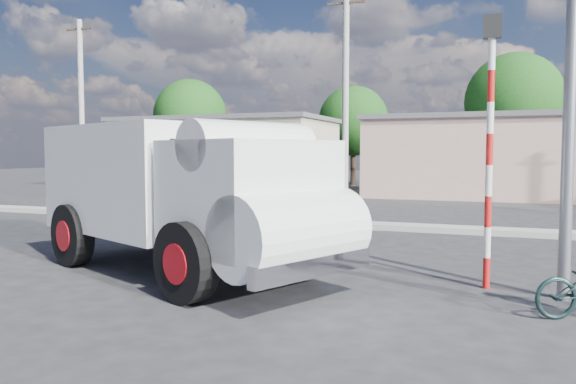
% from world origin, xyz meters
% --- Properties ---
extents(ground_plane, '(120.00, 120.00, 0.00)m').
position_xyz_m(ground_plane, '(0.00, 0.00, 0.00)').
color(ground_plane, '#252527').
rests_on(ground_plane, ground).
extents(median, '(40.00, 0.80, 0.16)m').
position_xyz_m(median, '(0.00, 8.00, 0.08)').
color(median, '#99968E').
rests_on(median, ground).
extents(truck, '(6.96, 4.87, 2.72)m').
position_xyz_m(truck, '(-1.95, 0.72, 1.51)').
color(truck, black).
rests_on(truck, ground).
extents(traffic_pole, '(0.28, 0.18, 4.36)m').
position_xyz_m(traffic_pole, '(3.20, 1.50, 2.59)').
color(traffic_pole, red).
rests_on(traffic_pole, ground).
extents(building_row, '(37.80, 7.30, 4.44)m').
position_xyz_m(building_row, '(1.10, 22.00, 2.13)').
color(building_row, beige).
rests_on(building_row, ground).
extents(tree_row, '(43.62, 7.43, 8.42)m').
position_xyz_m(tree_row, '(3.76, 28.45, 4.99)').
color(tree_row, '#38281E').
rests_on(tree_row, ground).
extents(utility_poles, '(35.40, 0.24, 8.00)m').
position_xyz_m(utility_poles, '(3.25, 12.00, 4.07)').
color(utility_poles, '#99968E').
rests_on(utility_poles, ground).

